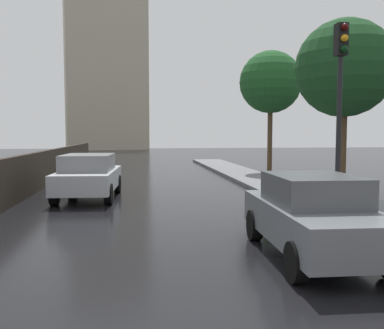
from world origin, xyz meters
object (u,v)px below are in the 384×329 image
Objects in this scene: street_tree_near at (271,82)px; street_tree_mid at (344,69)px; car_silver_near_kerb at (89,175)px; traffic_light at (340,86)px; car_grey_far_ahead at (313,215)px.

street_tree_near is 8.17m from street_tree_mid.
car_silver_near_kerb is 0.90× the size of traffic_light.
street_tree_near is (3.99, 14.92, 4.18)m from car_grey_far_ahead.
street_tree_mid is at bearing 61.47° from car_grey_far_ahead.
car_grey_far_ahead is at bearing 125.67° from car_silver_near_kerb.
street_tree_near reaches higher than traffic_light.
street_tree_mid is (3.98, 6.77, 3.68)m from car_grey_far_ahead.
car_grey_far_ahead is (4.76, -7.48, -0.04)m from car_silver_near_kerb.
street_tree_near is (2.29, 12.44, 1.58)m from traffic_light.
car_grey_far_ahead is at bearing -124.32° from traffic_light.
car_silver_near_kerb is 8.87m from car_grey_far_ahead.
traffic_light is at bearing 57.58° from car_grey_far_ahead.
car_grey_far_ahead is 16.00m from street_tree_near.
traffic_light is 12.75m from street_tree_near.
traffic_light is 0.71× the size of street_tree_near.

